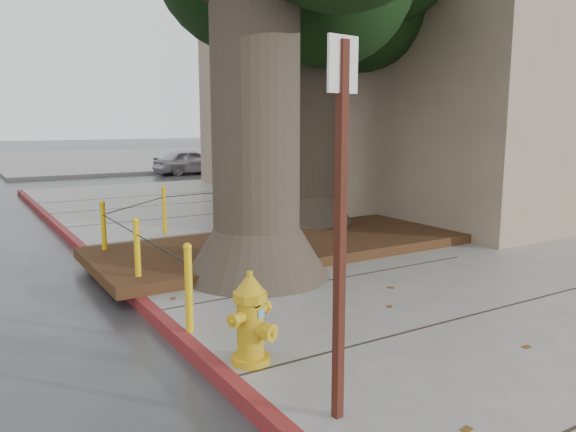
{
  "coord_description": "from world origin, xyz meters",
  "views": [
    {
      "loc": [
        -3.92,
        -4.09,
        2.32
      ],
      "look_at": [
        -0.19,
        2.03,
        1.1
      ],
      "focal_mm": 35.0,
      "sensor_mm": 36.0,
      "label": 1
    }
  ],
  "objects_px": {
    "signpost": "(340,211)",
    "car_red": "(247,158)",
    "fire_hydrant": "(251,319)",
    "car_silver": "(190,162)"
  },
  "relations": [
    {
      "from": "signpost",
      "to": "car_red",
      "type": "height_order",
      "value": "signpost"
    },
    {
      "from": "fire_hydrant",
      "to": "car_red",
      "type": "height_order",
      "value": "car_red"
    },
    {
      "from": "signpost",
      "to": "car_silver",
      "type": "relative_size",
      "value": 0.85
    },
    {
      "from": "signpost",
      "to": "car_red",
      "type": "relative_size",
      "value": 0.73
    },
    {
      "from": "fire_hydrant",
      "to": "car_red",
      "type": "relative_size",
      "value": 0.23
    },
    {
      "from": "fire_hydrant",
      "to": "car_silver",
      "type": "xyz_separation_m",
      "value": [
        7.01,
        19.18,
        -0.02
      ]
    },
    {
      "from": "car_silver",
      "to": "car_red",
      "type": "bearing_deg",
      "value": -102.29
    },
    {
      "from": "signpost",
      "to": "car_red",
      "type": "xyz_separation_m",
      "value": [
        9.55,
        19.97,
        -1.07
      ]
    },
    {
      "from": "car_red",
      "to": "fire_hydrant",
      "type": "bearing_deg",
      "value": 158.63
    },
    {
      "from": "signpost",
      "to": "car_silver",
      "type": "height_order",
      "value": "signpost"
    }
  ]
}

